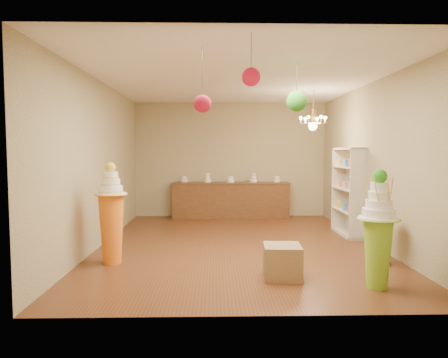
{
  "coord_description": "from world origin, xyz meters",
  "views": [
    {
      "loc": [
        -0.41,
        -7.31,
        1.73
      ],
      "look_at": [
        -0.24,
        0.0,
        1.22
      ],
      "focal_mm": 32.0,
      "sensor_mm": 36.0,
      "label": 1
    }
  ],
  "objects_px": {
    "pedestal_green": "(378,237)",
    "pedestal_orange": "(111,221)",
    "sideboard": "(231,199)",
    "round_table": "(379,234)"
  },
  "relations": [
    {
      "from": "pedestal_green",
      "to": "pedestal_orange",
      "type": "relative_size",
      "value": 0.97
    },
    {
      "from": "sideboard",
      "to": "round_table",
      "type": "bearing_deg",
      "value": -63.98
    },
    {
      "from": "pedestal_green",
      "to": "sideboard",
      "type": "relative_size",
      "value": 0.5
    },
    {
      "from": "pedestal_green",
      "to": "sideboard",
      "type": "height_order",
      "value": "pedestal_green"
    },
    {
      "from": "pedestal_orange",
      "to": "round_table",
      "type": "relative_size",
      "value": 2.12
    },
    {
      "from": "pedestal_green",
      "to": "pedestal_orange",
      "type": "distance_m",
      "value": 3.82
    },
    {
      "from": "sideboard",
      "to": "round_table",
      "type": "xyz_separation_m",
      "value": [
        2.1,
        -4.3,
        -0.02
      ]
    },
    {
      "from": "pedestal_green",
      "to": "pedestal_orange",
      "type": "height_order",
      "value": "pedestal_orange"
    },
    {
      "from": "pedestal_green",
      "to": "round_table",
      "type": "distance_m",
      "value": 1.19
    },
    {
      "from": "pedestal_orange",
      "to": "round_table",
      "type": "xyz_separation_m",
      "value": [
        4.1,
        -0.11,
        -0.2
      ]
    }
  ]
}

